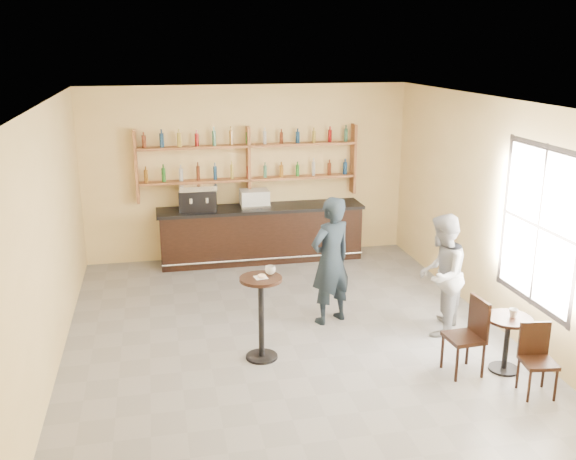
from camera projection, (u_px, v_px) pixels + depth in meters
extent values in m
plane|color=gray|center=(286.00, 331.00, 9.04)|extent=(7.00, 7.00, 0.00)
plane|color=white|center=(286.00, 101.00, 8.14)|extent=(7.00, 7.00, 0.00)
plane|color=#FAD78E|center=(248.00, 173.00, 11.88)|extent=(7.00, 0.00, 7.00)
plane|color=#FAD78E|center=(371.00, 334.00, 5.30)|extent=(7.00, 0.00, 7.00)
plane|color=#FAD78E|center=(51.00, 235.00, 8.00)|extent=(0.00, 7.00, 7.00)
plane|color=#FAD78E|center=(490.00, 211.00, 9.18)|extent=(0.00, 7.00, 7.00)
plane|color=white|center=(539.00, 227.00, 8.03)|extent=(0.00, 2.00, 2.00)
cube|color=white|center=(261.00, 277.00, 7.98)|extent=(0.18, 0.18, 0.00)
torus|color=#E99B55|center=(262.00, 276.00, 7.96)|extent=(0.13, 0.13, 0.04)
imported|color=white|center=(270.00, 270.00, 8.08)|extent=(0.15, 0.15, 0.10)
imported|color=black|center=(331.00, 261.00, 9.12)|extent=(0.80, 0.69, 1.86)
imported|color=white|center=(513.00, 313.00, 7.77)|extent=(0.12, 0.12, 0.10)
imported|color=gray|center=(441.00, 275.00, 8.81)|extent=(1.01, 1.05, 1.70)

